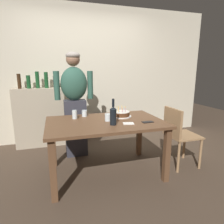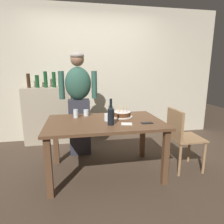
{
  "view_description": "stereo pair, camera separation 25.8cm",
  "coord_description": "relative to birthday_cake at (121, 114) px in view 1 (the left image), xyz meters",
  "views": [
    {
      "loc": [
        -0.61,
        -2.35,
        1.4
      ],
      "look_at": [
        0.11,
        0.07,
        0.84
      ],
      "focal_mm": 30.91,
      "sensor_mm": 36.0,
      "label": 1
    },
    {
      "loc": [
        -0.36,
        -2.41,
        1.4
      ],
      "look_at": [
        0.11,
        0.07,
        0.84
      ],
      "focal_mm": 30.91,
      "sensor_mm": 36.0,
      "label": 2
    }
  ],
  "objects": [
    {
      "name": "ground_plane",
      "position": [
        -0.28,
        -0.17,
        -0.78
      ],
      "size": [
        10.0,
        10.0,
        0.0
      ],
      "primitive_type": "plane",
      "color": "#47382B"
    },
    {
      "name": "back_wall",
      "position": [
        -0.28,
        1.38,
        0.52
      ],
      "size": [
        5.2,
        0.1,
        2.6
      ],
      "primitive_type": "cube",
      "color": "beige",
      "rests_on": "ground_plane"
    },
    {
      "name": "dining_table",
      "position": [
        -0.28,
        -0.17,
        -0.13
      ],
      "size": [
        1.5,
        0.96,
        0.74
      ],
      "color": "brown",
      "rests_on": "ground_plane"
    },
    {
      "name": "birthday_cake",
      "position": [
        0.0,
        0.0,
        0.0
      ],
      "size": [
        0.29,
        0.29,
        0.15
      ],
      "color": "white",
      "rests_on": "dining_table"
    },
    {
      "name": "water_glass_near",
      "position": [
        -0.5,
        0.16,
        0.01
      ],
      "size": [
        0.07,
        0.07,
        0.09
      ],
      "primitive_type": "cylinder",
      "color": "silver",
      "rests_on": "dining_table"
    },
    {
      "name": "water_glass_far",
      "position": [
        -0.24,
        -0.17,
        0.01
      ],
      "size": [
        0.08,
        0.08,
        0.09
      ],
      "primitive_type": "cylinder",
      "color": "silver",
      "rests_on": "dining_table"
    },
    {
      "name": "water_glass_side",
      "position": [
        -0.65,
        0.07,
        0.02
      ],
      "size": [
        0.07,
        0.07,
        0.12
      ],
      "primitive_type": "cylinder",
      "color": "silver",
      "rests_on": "dining_table"
    },
    {
      "name": "wine_bottle",
      "position": [
        -0.23,
        -0.36,
        0.09
      ],
      "size": [
        0.08,
        0.08,
        0.32
      ],
      "color": "black",
      "rests_on": "dining_table"
    },
    {
      "name": "cell_phone",
      "position": [
        0.23,
        -0.38,
        -0.03
      ],
      "size": [
        0.15,
        0.08,
        0.01
      ],
      "primitive_type": "cube",
      "rotation": [
        0.0,
        0.0,
        0.04
      ],
      "color": "black",
      "rests_on": "dining_table"
    },
    {
      "name": "napkin_stack",
      "position": [
        -0.03,
        -0.37,
        -0.03
      ],
      "size": [
        0.15,
        0.13,
        0.01
      ],
      "primitive_type": "cube",
      "rotation": [
        0.0,
        0.0,
        -0.23
      ],
      "color": "white",
      "rests_on": "dining_table"
    },
    {
      "name": "person_man_bearded",
      "position": [
        -0.59,
        0.55,
        0.1
      ],
      "size": [
        0.61,
        0.27,
        1.66
      ],
      "rotation": [
        0.0,
        0.0,
        3.14
      ],
      "color": "#33333D",
      "rests_on": "ground_plane"
    },
    {
      "name": "dining_chair",
      "position": [
        0.77,
        -0.27,
        -0.26
      ],
      "size": [
        0.42,
        0.42,
        0.87
      ],
      "rotation": [
        0.0,
        0.0,
        1.57
      ],
      "color": "#A37A51",
      "rests_on": "ground_plane"
    },
    {
      "name": "shelf_cabinet",
      "position": [
        -1.17,
        1.16,
        -0.23
      ],
      "size": [
        0.88,
        0.3,
        1.36
      ],
      "color": "tan",
      "rests_on": "ground_plane"
    }
  ]
}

